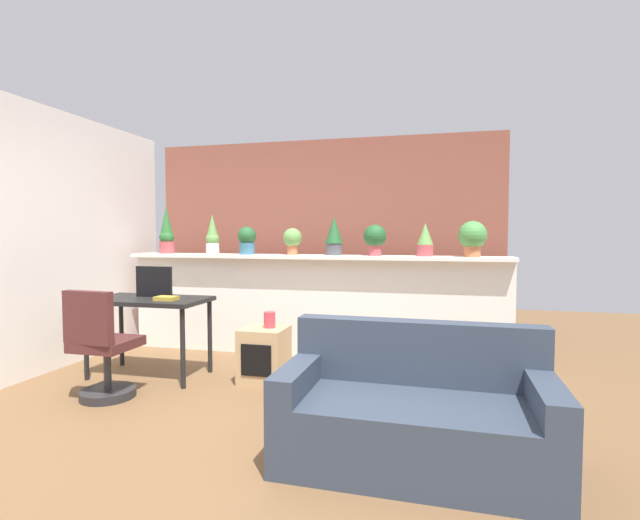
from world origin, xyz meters
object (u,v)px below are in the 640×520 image
at_px(potted_plant_6, 425,240).
at_px(couch, 415,415).
at_px(book_on_desk, 166,298).
at_px(potted_plant_1, 212,236).
at_px(potted_plant_3, 292,239).
at_px(potted_plant_4, 334,235).
at_px(potted_plant_5, 375,238).
at_px(vase_on_shelf, 270,320).
at_px(tv_monitor, 154,282).
at_px(potted_plant_0, 167,233).
at_px(desk, 149,307).
at_px(office_chair, 102,353).
at_px(potted_plant_2, 247,240).
at_px(potted_plant_7, 473,237).
at_px(side_cube_shelf, 264,355).

relative_size(potted_plant_6, couch, 0.22).
bearing_deg(book_on_desk, potted_plant_1, 96.52).
bearing_deg(couch, potted_plant_3, 123.40).
distance_m(potted_plant_4, potted_plant_6, 0.97).
distance_m(potted_plant_3, potted_plant_6, 1.44).
xyz_separation_m(potted_plant_5, vase_on_shelf, (-0.84, -0.94, -0.74)).
bearing_deg(tv_monitor, potted_plant_0, 115.93).
height_order(potted_plant_6, tv_monitor, potted_plant_6).
relative_size(potted_plant_3, potted_plant_6, 0.86).
bearing_deg(tv_monitor, potted_plant_5, 25.97).
bearing_deg(potted_plant_1, couch, -42.22).
height_order(potted_plant_1, potted_plant_6, potted_plant_1).
bearing_deg(potted_plant_4, potted_plant_5, -2.73).
height_order(desk, office_chair, office_chair).
height_order(potted_plant_5, office_chair, potted_plant_5).
height_order(potted_plant_6, desk, potted_plant_6).
bearing_deg(couch, potted_plant_2, 132.48).
bearing_deg(potted_plant_0, potted_plant_3, 0.09).
bearing_deg(potted_plant_6, office_chair, -145.47).
bearing_deg(potted_plant_2, potted_plant_6, 1.07).
bearing_deg(book_on_desk, potted_plant_2, 74.45).
xyz_separation_m(potted_plant_0, potted_plant_7, (3.47, -0.04, -0.05)).
height_order(potted_plant_3, potted_plant_5, potted_plant_5).
xyz_separation_m(office_chair, couch, (2.52, -0.45, -0.11)).
bearing_deg(potted_plant_7, potted_plant_1, 178.95).
bearing_deg(couch, potted_plant_4, 113.83).
relative_size(potted_plant_5, potted_plant_6, 0.96).
bearing_deg(potted_plant_3, office_chair, -122.08).
distance_m(potted_plant_5, potted_plant_7, 0.98).
relative_size(potted_plant_4, potted_plant_7, 1.17).
bearing_deg(desk, vase_on_shelf, 5.75).
xyz_separation_m(desk, couch, (2.53, -1.11, -0.38)).
relative_size(potted_plant_6, potted_plant_7, 0.95).
relative_size(potted_plant_1, vase_on_shelf, 3.15).
height_order(potted_plant_0, potted_plant_1, potted_plant_0).
bearing_deg(potted_plant_5, vase_on_shelf, -131.82).
height_order(desk, side_cube_shelf, desk).
height_order(potted_plant_3, potted_plant_4, potted_plant_4).
height_order(potted_plant_1, desk, potted_plant_1).
distance_m(potted_plant_1, side_cube_shelf, 1.78).
xyz_separation_m(potted_plant_7, tv_monitor, (-2.99, -0.95, -0.43)).
relative_size(vase_on_shelf, couch, 0.09).
relative_size(office_chair, book_on_desk, 4.70).
bearing_deg(potted_plant_6, potted_plant_5, -178.20).
xyz_separation_m(desk, side_cube_shelf, (1.12, 0.10, -0.42)).
bearing_deg(potted_plant_7, potted_plant_6, 174.60).
relative_size(book_on_desk, couch, 0.12).
relative_size(potted_plant_3, couch, 0.19).
bearing_deg(potted_plant_6, desk, -157.01).
height_order(side_cube_shelf, couch, couch).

